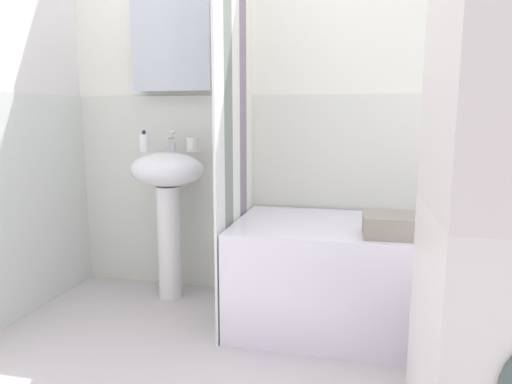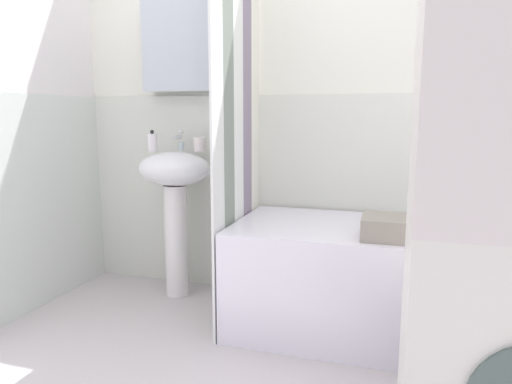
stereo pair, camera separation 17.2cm
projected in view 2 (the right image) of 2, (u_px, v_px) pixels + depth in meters
wall_back_tiled at (321, 105)px, 2.63m from camera, size 3.60×0.18×2.40m
sink at (175, 191)px, 2.72m from camera, size 0.44×0.34×0.87m
faucet at (180, 140)px, 2.75m from camera, size 0.03×0.12×0.12m
soap_dispenser at (152, 142)px, 2.71m from camera, size 0.06×0.06×0.13m
toothbrush_cup at (200, 144)px, 2.72m from camera, size 0.07×0.07×0.08m
bathtub at (376, 281)px, 2.28m from camera, size 1.41×0.71×0.54m
shower_curtain at (238, 131)px, 2.38m from camera, size 0.01×0.71×2.00m
shampoo_bottle at (506, 202)px, 2.31m from camera, size 0.04×0.04×0.24m
conditioner_bottle at (484, 202)px, 2.32m from camera, size 0.06×0.06×0.23m
lotion_bottle at (457, 203)px, 2.38m from camera, size 0.05×0.05×0.20m
towel_folded at (393, 227)px, 2.04m from camera, size 0.28×0.25×0.10m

